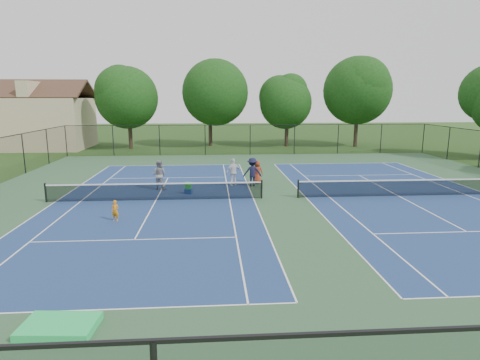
{
  "coord_description": "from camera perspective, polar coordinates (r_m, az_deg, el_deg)",
  "views": [
    {
      "loc": [
        -3.82,
        -22.0,
        5.62
      ],
      "look_at": [
        -2.35,
        -1.0,
        1.3
      ],
      "focal_mm": 30.0,
      "sensor_mm": 36.0,
      "label": 1
    }
  ],
  "objects": [
    {
      "name": "ground",
      "position": [
        23.03,
        5.68,
        -2.59
      ],
      "size": [
        140.0,
        140.0,
        0.0
      ],
      "primitive_type": "plane",
      "color": "#234716",
      "rests_on": "ground"
    },
    {
      "name": "court_pad",
      "position": [
        23.03,
        5.68,
        -2.58
      ],
      "size": [
        36.0,
        36.0,
        0.01
      ],
      "primitive_type": "cube",
      "color": "#2F5437",
      "rests_on": "ground"
    },
    {
      "name": "tennis_court_left",
      "position": [
        22.91,
        -11.87,
        -2.61
      ],
      "size": [
        12.0,
        23.83,
        1.07
      ],
      "color": "navy",
      "rests_on": "ground"
    },
    {
      "name": "tennis_court_right",
      "position": [
        25.13,
        21.63,
        -1.93
      ],
      "size": [
        12.0,
        23.83,
        1.07
      ],
      "color": "navy",
      "rests_on": "ground"
    },
    {
      "name": "perimeter_fence",
      "position": [
        22.69,
        5.76,
        1.34
      ],
      "size": [
        36.08,
        36.08,
        3.02
      ],
      "color": "black",
      "rests_on": "ground"
    },
    {
      "name": "tree_back_a",
      "position": [
        46.91,
        -15.62,
        11.68
      ],
      "size": [
        6.8,
        6.8,
        9.15
      ],
      "color": "#2D2116",
      "rests_on": "ground"
    },
    {
      "name": "tree_back_b",
      "position": [
        48.01,
        -4.32,
        12.72
      ],
      "size": [
        7.6,
        7.6,
        10.03
      ],
      "color": "#2D2116",
      "rests_on": "ground"
    },
    {
      "name": "tree_back_c",
      "position": [
        47.82,
        6.76,
        11.34
      ],
      "size": [
        6.0,
        6.0,
        8.4
      ],
      "color": "#2D2116",
      "rests_on": "ground"
    },
    {
      "name": "tree_back_d",
      "position": [
        49.0,
        16.48,
        12.54
      ],
      "size": [
        7.8,
        7.8,
        10.37
      ],
      "color": "#2D2116",
      "rests_on": "ground"
    },
    {
      "name": "clapboard_house",
      "position": [
        50.83,
        -26.41,
        7.55
      ],
      "size": [
        10.8,
        8.1,
        7.65
      ],
      "color": "tan",
      "rests_on": "ground"
    },
    {
      "name": "child_player",
      "position": [
        19.51,
        -17.32,
        -4.19
      ],
      "size": [
        0.41,
        0.32,
        0.98
      ],
      "primitive_type": "imported",
      "rotation": [
        0.0,
        0.0,
        -0.27
      ],
      "color": "orange",
      "rests_on": "ground"
    },
    {
      "name": "instructor",
      "position": [
        25.43,
        -11.42,
        0.73
      ],
      "size": [
        1.07,
        0.95,
        1.85
      ],
      "primitive_type": "imported",
      "rotation": [
        0.0,
        0.0,
        2.83
      ],
      "color": "gray",
      "rests_on": "ground"
    },
    {
      "name": "bystander_a",
      "position": [
        26.14,
        -0.94,
        1.15
      ],
      "size": [
        1.12,
        0.8,
        1.76
      ],
      "primitive_type": "imported",
      "rotation": [
        0.0,
        0.0,
        3.54
      ],
      "color": "white",
      "rests_on": "ground"
    },
    {
      "name": "bystander_b",
      "position": [
        25.86,
        1.77,
        1.13
      ],
      "size": [
        1.2,
        0.69,
        1.86
      ],
      "primitive_type": "imported",
      "rotation": [
        0.0,
        0.0,
        3.14
      ],
      "color": "black",
      "rests_on": "ground"
    },
    {
      "name": "bystander_c",
      "position": [
        26.79,
        2.47,
        1.17
      ],
      "size": [
        0.83,
        0.6,
        1.55
      ],
      "primitive_type": "imported",
      "rotation": [
        0.0,
        0.0,
        2.99
      ],
      "color": "#97341B",
      "rests_on": "ground"
    },
    {
      "name": "ball_crate",
      "position": [
        24.1,
        -7.35,
        -1.6
      ],
      "size": [
        0.48,
        0.4,
        0.32
      ],
      "primitive_type": "cube",
      "rotation": [
        0.0,
        0.0,
        -0.29
      ],
      "color": "navy",
      "rests_on": "ground"
    },
    {
      "name": "ball_hopper",
      "position": [
        24.02,
        -7.37,
        -0.79
      ],
      "size": [
        0.39,
        0.34,
        0.39
      ],
      "primitive_type": "cube",
      "rotation": [
        0.0,
        0.0,
        -0.21
      ],
      "color": "green",
      "rests_on": "ball_crate"
    },
    {
      "name": "green_tarp",
      "position": [
        11.4,
        -24.29,
        -18.43
      ],
      "size": [
        1.87,
        1.27,
        0.2
      ],
      "primitive_type": "cube",
      "rotation": [
        0.0,
        0.0,
        -0.08
      ],
      "color": "green",
      "rests_on": "ground"
    }
  ]
}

